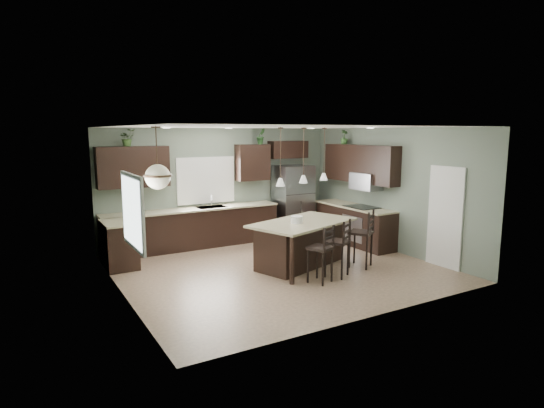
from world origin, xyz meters
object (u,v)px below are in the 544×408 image
(bar_stool_right, at_px, (361,239))
(plant_back_left, at_px, (127,138))
(serving_dish, at_px, (297,220))
(kitchen_island, at_px, (303,244))
(bar_stool_center, at_px, (337,248))
(refrigerator, at_px, (293,201))
(bar_stool_left, at_px, (320,254))

(bar_stool_right, relative_size, plant_back_left, 3.17)
(serving_dish, bearing_deg, kitchen_island, 18.45)
(kitchen_island, height_order, bar_stool_center, bar_stool_center)
(bar_stool_right, bearing_deg, bar_stool_center, 164.17)
(refrigerator, relative_size, kitchen_island, 0.86)
(kitchen_island, distance_m, plant_back_left, 4.39)
(serving_dish, xyz_separation_m, plant_back_left, (-2.60, 2.70, 1.59))
(bar_stool_center, relative_size, bar_stool_right, 0.95)
(bar_stool_center, bearing_deg, plant_back_left, 98.82)
(refrigerator, height_order, plant_back_left, plant_back_left)
(bar_stool_left, relative_size, bar_stool_right, 0.91)
(bar_stool_right, xyz_separation_m, plant_back_left, (-3.77, 3.27, 2.00))
(kitchen_island, bearing_deg, bar_stool_left, -124.96)
(bar_stool_left, relative_size, plant_back_left, 2.89)
(kitchen_island, xyz_separation_m, bar_stool_right, (0.98, -0.63, 0.12))
(refrigerator, bearing_deg, serving_dish, -121.25)
(bar_stool_center, xyz_separation_m, plant_back_left, (-2.97, 3.52, 2.03))
(serving_dish, bearing_deg, refrigerator, 58.75)
(kitchen_island, distance_m, bar_stool_right, 1.17)
(kitchen_island, distance_m, bar_stool_center, 0.91)
(bar_stool_right, bearing_deg, plant_back_left, 105.68)
(refrigerator, distance_m, serving_dish, 2.88)
(kitchen_island, xyz_separation_m, bar_stool_center, (0.18, -0.88, 0.09))
(kitchen_island, bearing_deg, bar_stool_center, -96.85)
(refrigerator, xyz_separation_m, plant_back_left, (-4.09, 0.24, 1.66))
(refrigerator, bearing_deg, bar_stool_left, -115.20)
(refrigerator, height_order, bar_stool_left, refrigerator)
(bar_stool_left, bearing_deg, refrigerator, 42.46)
(kitchen_island, height_order, bar_stool_right, bar_stool_right)
(kitchen_island, relative_size, bar_stool_right, 1.85)
(plant_back_left, bearing_deg, bar_stool_center, -49.89)
(serving_dish, height_order, plant_back_left, plant_back_left)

